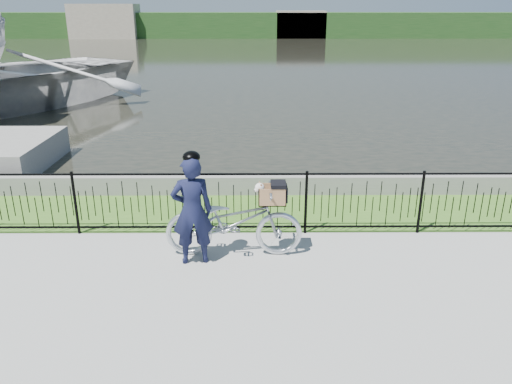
{
  "coord_description": "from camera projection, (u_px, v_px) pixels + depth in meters",
  "views": [
    {
      "loc": [
        0.08,
        -6.44,
        3.78
      ],
      "look_at": [
        0.13,
        1.0,
        1.0
      ],
      "focal_mm": 35.0,
      "sensor_mm": 36.0,
      "label": 1
    }
  ],
  "objects": [
    {
      "name": "grass_strip",
      "position": [
        249.0,
        211.0,
        9.79
      ],
      "size": [
        60.0,
        2.0,
        0.01
      ],
      "primitive_type": "cube",
      "color": "#406C21",
      "rests_on": "ground"
    },
    {
      "name": "water",
      "position": [
        252.0,
        58.0,
        38.26
      ],
      "size": [
        120.0,
        120.0,
        0.0
      ],
      "primitive_type": "plane",
      "color": "black",
      "rests_on": "ground"
    },
    {
      "name": "fence",
      "position": [
        248.0,
        203.0,
        8.65
      ],
      "size": [
        14.0,
        0.06,
        1.15
      ],
      "primitive_type": null,
      "color": "black",
      "rests_on": "ground"
    },
    {
      "name": "cyclist",
      "position": [
        192.0,
        209.0,
        7.56
      ],
      "size": [
        0.69,
        0.51,
        1.79
      ],
      "color": "black",
      "rests_on": "ground"
    },
    {
      "name": "far_treeline",
      "position": [
        252.0,
        25.0,
        63.02
      ],
      "size": [
        120.0,
        6.0,
        3.0
      ],
      "primitive_type": "cube",
      "color": "#24481C",
      "rests_on": "ground"
    },
    {
      "name": "far_building_right",
      "position": [
        301.0,
        25.0,
        61.61
      ],
      "size": [
        6.0,
        3.0,
        3.2
      ],
      "primitive_type": "cube",
      "color": "gray",
      "rests_on": "ground"
    },
    {
      "name": "bicycle_rig",
      "position": [
        234.0,
        221.0,
        7.91
      ],
      "size": [
        2.17,
        0.76,
        1.25
      ],
      "color": "silver",
      "rests_on": "ground"
    },
    {
      "name": "far_building_left",
      "position": [
        105.0,
        21.0,
        60.87
      ],
      "size": [
        8.0,
        4.0,
        4.0
      ],
      "primitive_type": "cube",
      "color": "gray",
      "rests_on": "ground"
    },
    {
      "name": "ground",
      "position": [
        248.0,
        279.0,
        7.35
      ],
      "size": [
        120.0,
        120.0,
        0.0
      ],
      "primitive_type": "plane",
      "color": "gray",
      "rests_on": "ground"
    },
    {
      "name": "quay_wall",
      "position": [
        249.0,
        184.0,
        10.65
      ],
      "size": [
        60.0,
        0.3,
        0.4
      ],
      "primitive_type": "cube",
      "color": "gray",
      "rests_on": "ground"
    }
  ]
}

